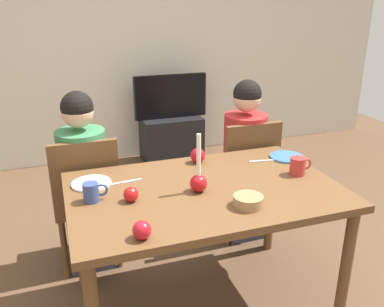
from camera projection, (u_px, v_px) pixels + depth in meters
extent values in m
plane|color=brown|center=(203.00, 303.00, 2.38)|extent=(7.68, 7.68, 0.00)
cube|color=beige|center=(117.00, 38.00, 4.22)|extent=(6.40, 0.10, 2.60)
cube|color=brown|center=(204.00, 191.00, 2.13)|extent=(1.40, 0.90, 0.04)
cylinder|color=brown|center=(346.00, 270.00, 2.11)|extent=(0.06, 0.06, 0.71)
cylinder|color=brown|center=(80.00, 237.00, 2.41)|extent=(0.06, 0.06, 0.71)
cylinder|color=brown|center=(271.00, 203.00, 2.80)|extent=(0.06, 0.06, 0.71)
cube|color=brown|center=(86.00, 201.00, 2.67)|extent=(0.40, 0.40, 0.04)
cube|color=brown|center=(85.00, 178.00, 2.42)|extent=(0.40, 0.04, 0.45)
cylinder|color=brown|center=(111.00, 215.00, 2.95)|extent=(0.04, 0.04, 0.41)
cylinder|color=brown|center=(62.00, 223.00, 2.85)|extent=(0.04, 0.04, 0.41)
cylinder|color=brown|center=(119.00, 239.00, 2.65)|extent=(0.04, 0.04, 0.41)
cylinder|color=brown|center=(64.00, 249.00, 2.55)|extent=(0.04, 0.04, 0.41)
cube|color=brown|center=(240.00, 178.00, 3.01)|extent=(0.40, 0.40, 0.04)
cube|color=brown|center=(253.00, 156.00, 2.76)|extent=(0.40, 0.04, 0.45)
cylinder|color=brown|center=(249.00, 193.00, 3.29)|extent=(0.04, 0.04, 0.41)
cylinder|color=brown|center=(210.00, 199.00, 3.19)|extent=(0.04, 0.04, 0.41)
cylinder|color=brown|center=(270.00, 212.00, 2.99)|extent=(0.04, 0.04, 0.41)
cylinder|color=brown|center=(227.00, 220.00, 2.89)|extent=(0.04, 0.04, 0.41)
cube|color=#33384C|center=(90.00, 232.00, 2.70)|extent=(0.28, 0.28, 0.45)
cylinder|color=#387A4C|center=(83.00, 167.00, 2.53)|extent=(0.30, 0.30, 0.48)
sphere|color=tan|center=(77.00, 112.00, 2.41)|extent=(0.19, 0.19, 0.19)
sphere|color=black|center=(77.00, 107.00, 2.40)|extent=(0.19, 0.19, 0.19)
cube|color=#33384C|center=(242.00, 206.00, 3.04)|extent=(0.28, 0.28, 0.45)
cylinder|color=#AD2323|center=(245.00, 148.00, 2.87)|extent=(0.30, 0.30, 0.48)
sphere|color=tan|center=(247.00, 98.00, 2.75)|extent=(0.19, 0.19, 0.19)
sphere|color=black|center=(247.00, 94.00, 2.74)|extent=(0.19, 0.19, 0.19)
cube|color=black|center=(171.00, 138.00, 4.48)|extent=(0.64, 0.40, 0.48)
cube|color=black|center=(171.00, 96.00, 4.32)|extent=(0.79, 0.04, 0.46)
cube|color=black|center=(171.00, 96.00, 4.32)|extent=(0.76, 0.05, 0.46)
sphere|color=red|center=(198.00, 183.00, 2.06)|extent=(0.09, 0.09, 0.09)
cylinder|color=#EFE5C6|center=(199.00, 155.00, 2.01)|extent=(0.02, 0.02, 0.22)
cylinder|color=white|center=(91.00, 183.00, 2.16)|extent=(0.21, 0.21, 0.01)
cylinder|color=teal|center=(287.00, 157.00, 2.52)|extent=(0.21, 0.21, 0.01)
cylinder|color=#33477F|center=(91.00, 192.00, 1.96)|extent=(0.08, 0.08, 0.09)
torus|color=#33477F|center=(101.00, 190.00, 1.97)|extent=(0.07, 0.01, 0.07)
cylinder|color=#B72D2D|center=(298.00, 166.00, 2.27)|extent=(0.09, 0.09, 0.10)
torus|color=#B72D2D|center=(306.00, 164.00, 2.28)|extent=(0.07, 0.01, 0.07)
cube|color=silver|center=(125.00, 182.00, 2.17)|extent=(0.18, 0.03, 0.01)
cube|color=silver|center=(263.00, 161.00, 2.46)|extent=(0.18, 0.04, 0.01)
cylinder|color=#99754C|center=(248.00, 201.00, 1.92)|extent=(0.14, 0.14, 0.05)
sphere|color=red|center=(131.00, 194.00, 1.96)|extent=(0.07, 0.07, 0.07)
sphere|color=red|center=(198.00, 156.00, 2.44)|extent=(0.09, 0.09, 0.09)
sphere|color=red|center=(142.00, 230.00, 1.65)|extent=(0.08, 0.08, 0.08)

